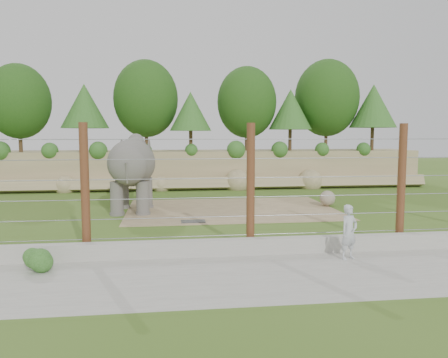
{
  "coord_description": "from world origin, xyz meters",
  "views": [
    {
      "loc": [
        -2.54,
        -17.77,
        3.65
      ],
      "look_at": [
        0.0,
        2.0,
        1.6
      ],
      "focal_mm": 35.0,
      "sensor_mm": 36.0,
      "label": 1
    }
  ],
  "objects": [
    {
      "name": "retaining_wall",
      "position": [
        0.0,
        -5.0,
        0.25
      ],
      "size": [
        26.0,
        0.35,
        0.5
      ],
      "primitive_type": "cube",
      "color": "#9E9D92",
      "rests_on": "ground"
    },
    {
      "name": "zookeeper",
      "position": [
        2.66,
        -5.87,
        0.81
      ],
      "size": [
        0.69,
        0.59,
        1.61
      ],
      "primitive_type": "imported",
      "rotation": [
        0.0,
        0.0,
        0.41
      ],
      "color": "#A8AEB2",
      "rests_on": "walkway"
    },
    {
      "name": "walkway",
      "position": [
        0.0,
        -7.0,
        0.01
      ],
      "size": [
        26.0,
        4.0,
        0.01
      ],
      "primitive_type": "cube",
      "color": "#9E9D92",
      "rests_on": "ground"
    },
    {
      "name": "dirt_patch",
      "position": [
        0.5,
        3.0,
        0.01
      ],
      "size": [
        10.0,
        7.0,
        0.02
      ],
      "primitive_type": "cube",
      "color": "#8F7455",
      "rests_on": "ground"
    },
    {
      "name": "stone_ball",
      "position": [
        5.46,
        3.28,
        0.41
      ],
      "size": [
        0.78,
        0.78,
        0.78
      ],
      "primitive_type": "sphere",
      "color": "gray",
      "rests_on": "dirt_patch"
    },
    {
      "name": "drain_grate",
      "position": [
        -1.53,
        0.15,
        0.04
      ],
      "size": [
        1.0,
        0.6,
        0.03
      ],
      "primitive_type": "cube",
      "color": "#262628",
      "rests_on": "dirt_patch"
    },
    {
      "name": "ground",
      "position": [
        0.0,
        0.0,
        0.0
      ],
      "size": [
        90.0,
        90.0,
        0.0
      ],
      "primitive_type": "plane",
      "color": "#43681F",
      "rests_on": "ground"
    },
    {
      "name": "elephant",
      "position": [
        -4.24,
        3.07,
        1.79
      ],
      "size": [
        2.07,
        4.49,
        3.58
      ],
      "primitive_type": null,
      "rotation": [
        0.0,
        0.0,
        -0.04
      ],
      "color": "#5D5954",
      "rests_on": "ground"
    },
    {
      "name": "back_embankment",
      "position": [
        0.59,
        12.68,
        3.97
      ],
      "size": [
        30.0,
        5.52,
        8.77
      ],
      "color": "#92845B",
      "rests_on": "ground"
    },
    {
      "name": "walkway_shrub",
      "position": [
        -6.07,
        -5.8,
        0.32
      ],
      "size": [
        0.62,
        0.62,
        0.62
      ],
      "primitive_type": "sphere",
      "color": "#2B611B",
      "rests_on": "walkway"
    },
    {
      "name": "barrier_fence",
      "position": [
        0.0,
        -4.5,
        2.0
      ],
      "size": [
        20.26,
        0.26,
        4.0
      ],
      "color": "#542F17",
      "rests_on": "ground"
    }
  ]
}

